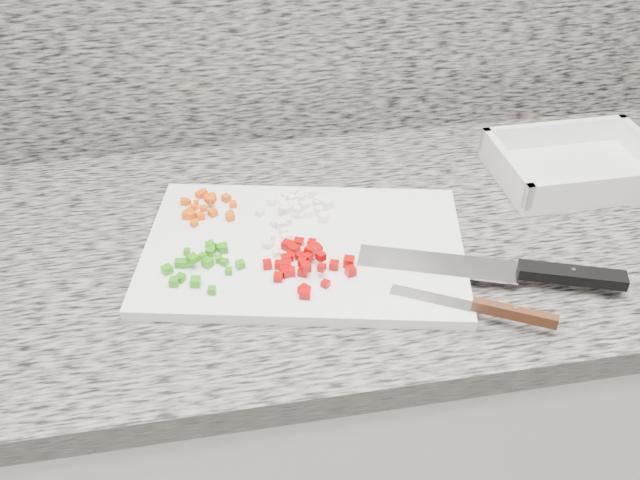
% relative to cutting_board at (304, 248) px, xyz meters
% --- Properties ---
extents(cabinet, '(3.92, 0.62, 0.86)m').
position_rel_cutting_board_xyz_m(cabinet, '(0.07, 0.05, -0.48)').
color(cabinet, silver).
rests_on(cabinet, ground).
extents(countertop, '(3.96, 0.64, 0.04)m').
position_rel_cutting_board_xyz_m(countertop, '(0.07, 0.05, -0.03)').
color(countertop, slate).
rests_on(countertop, cabinet).
extents(cutting_board, '(0.52, 0.40, 0.02)m').
position_rel_cutting_board_xyz_m(cutting_board, '(0.00, 0.00, 0.00)').
color(cutting_board, silver).
rests_on(cutting_board, countertop).
extents(carrot_pile, '(0.09, 0.09, 0.02)m').
position_rel_cutting_board_xyz_m(carrot_pile, '(-0.14, 0.12, 0.01)').
color(carrot_pile, '#DB4904').
rests_on(carrot_pile, cutting_board).
extents(onion_pile, '(0.12, 0.10, 0.02)m').
position_rel_cutting_board_xyz_m(onion_pile, '(0.01, 0.09, 0.02)').
color(onion_pile, white).
rests_on(onion_pile, cutting_board).
extents(green_pepper_pile, '(0.12, 0.11, 0.02)m').
position_rel_cutting_board_xyz_m(green_pepper_pile, '(-0.15, -0.03, 0.01)').
color(green_pepper_pile, '#26870C').
rests_on(green_pepper_pile, cutting_board).
extents(red_pepper_pile, '(0.13, 0.13, 0.02)m').
position_rel_cutting_board_xyz_m(red_pepper_pile, '(-0.01, -0.05, 0.02)').
color(red_pepper_pile, '#A80302').
rests_on(red_pepper_pile, cutting_board).
extents(garlic_pile, '(0.06, 0.06, 0.01)m').
position_rel_cutting_board_xyz_m(garlic_pile, '(-0.03, 0.01, 0.01)').
color(garlic_pile, beige).
rests_on(garlic_pile, cutting_board).
extents(chef_knife, '(0.35, 0.16, 0.02)m').
position_rel_cutting_board_xyz_m(chef_knife, '(0.29, -0.12, 0.01)').
color(chef_knife, white).
rests_on(chef_knife, cutting_board).
extents(paring_knife, '(0.20, 0.12, 0.02)m').
position_rel_cutting_board_xyz_m(paring_knife, '(0.22, -0.19, 0.01)').
color(paring_knife, white).
rests_on(paring_knife, cutting_board).
extents(tray, '(0.27, 0.20, 0.06)m').
position_rel_cutting_board_xyz_m(tray, '(0.48, 0.12, 0.01)').
color(tray, silver).
rests_on(tray, countertop).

